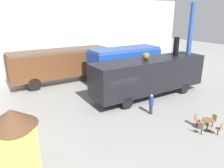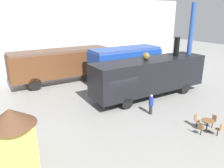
# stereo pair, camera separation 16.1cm
# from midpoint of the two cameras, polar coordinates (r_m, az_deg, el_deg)

# --- Properties ---
(ground_plane) EXTENTS (80.00, 80.00, 0.00)m
(ground_plane) POSITION_cam_midpoint_polar(r_m,az_deg,el_deg) (17.56, 1.85, -5.86)
(ground_plane) COLOR gray
(backdrop_wall) EXTENTS (44.00, 0.15, 9.00)m
(backdrop_wall) POSITION_cam_midpoint_polar(r_m,az_deg,el_deg) (30.45, -14.66, 12.66)
(backdrop_wall) COLOR silver
(backdrop_wall) RESTS_ON ground_plane
(passenger_coach_wooden) EXTENTS (10.36, 2.79, 3.50)m
(passenger_coach_wooden) POSITION_cam_midpoint_polar(r_m,az_deg,el_deg) (23.63, -13.01, 5.47)
(passenger_coach_wooden) COLOR brown
(passenger_coach_wooden) RESTS_ON ground_plane
(streamlined_locomotive) EXTENTS (8.99, 2.66, 3.78)m
(streamlined_locomotive) POSITION_cam_midpoint_polar(r_m,az_deg,el_deg) (22.78, 5.06, 5.51)
(streamlined_locomotive) COLOR blue
(streamlined_locomotive) RESTS_ON ground_plane
(steam_locomotive) EXTENTS (10.80, 2.64, 5.05)m
(steam_locomotive) POSITION_cam_midpoint_polar(r_m,az_deg,el_deg) (19.31, 10.17, 2.47)
(steam_locomotive) COLOR black
(steam_locomotive) RESTS_ON ground_plane
(cafe_table_near) EXTENTS (0.78, 0.78, 0.76)m
(cafe_table_near) POSITION_cam_midpoint_polar(r_m,az_deg,el_deg) (15.14, 23.97, -9.29)
(cafe_table_near) COLOR black
(cafe_table_near) RESTS_ON ground_plane
(cafe_chair_0) EXTENTS (0.36, 0.37, 0.87)m
(cafe_chair_0) POSITION_cam_midpoint_polar(r_m,az_deg,el_deg) (14.91, 26.54, -10.41)
(cafe_chair_0) COLOR black
(cafe_chair_0) RESTS_ON ground_plane
(cafe_chair_1) EXTENTS (0.37, 0.36, 0.87)m
(cafe_chair_1) POSITION_cam_midpoint_polar(r_m,az_deg,el_deg) (15.80, 25.23, -8.59)
(cafe_chair_1) COLOR black
(cafe_chair_1) RESTS_ON ground_plane
(cafe_chair_2) EXTENTS (0.36, 0.37, 0.87)m
(cafe_chair_2) POSITION_cam_midpoint_polar(r_m,az_deg,el_deg) (15.47, 21.44, -8.64)
(cafe_chair_2) COLOR black
(cafe_chair_2) RESTS_ON ground_plane
(cafe_chair_3) EXTENTS (0.37, 0.36, 0.87)m
(cafe_chair_3) POSITION_cam_midpoint_polar(r_m,az_deg,el_deg) (14.56, 22.52, -10.53)
(cafe_chair_3) COLOR black
(cafe_chair_3) RESTS_ON ground_plane
(visitor_person) EXTENTS (0.34, 0.34, 1.54)m
(visitor_person) POSITION_cam_midpoint_polar(r_m,az_deg,el_deg) (16.24, 10.44, -5.08)
(visitor_person) COLOR #262633
(visitor_person) RESTS_ON ground_plane
(ticket_kiosk) EXTENTS (2.34, 2.34, 3.00)m
(ticket_kiosk) POSITION_cam_midpoint_polar(r_m,az_deg,el_deg) (11.55, -24.12, -11.98)
(ticket_kiosk) COLOR #DBC151
(ticket_kiosk) RESTS_ON ground_plane
(support_pillar) EXTENTS (0.44, 0.44, 8.00)m
(support_pillar) POSITION_cam_midpoint_polar(r_m,az_deg,el_deg) (21.90, 19.77, 8.87)
(support_pillar) COLOR #2D519E
(support_pillar) RESTS_ON ground_plane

